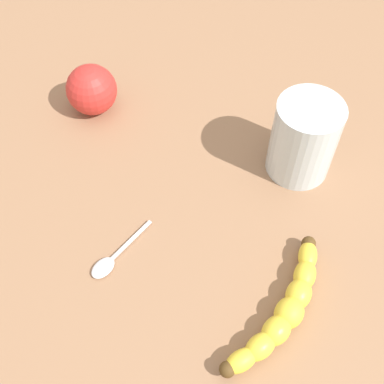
# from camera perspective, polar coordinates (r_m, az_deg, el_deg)

# --- Properties ---
(wooden_tabletop) EXTENTS (1.20, 1.20, 0.03)m
(wooden_tabletop) POSITION_cam_1_polar(r_m,az_deg,el_deg) (0.73, 1.67, -3.04)
(wooden_tabletop) COLOR #956B4C
(wooden_tabletop) RESTS_ON ground
(banana) EXTENTS (0.11, 0.20, 0.04)m
(banana) POSITION_cam_1_polar(r_m,az_deg,el_deg) (0.64, 10.52, -13.15)
(banana) COLOR yellow
(banana) RESTS_ON wooden_tabletop
(smoothie_glass) EXTENTS (0.10, 0.10, 0.13)m
(smoothie_glass) POSITION_cam_1_polar(r_m,az_deg,el_deg) (0.74, 12.65, 5.71)
(smoothie_glass) COLOR silver
(smoothie_glass) RESTS_ON wooden_tabletop
(apple_fruit) EXTENTS (0.08, 0.08, 0.08)m
(apple_fruit) POSITION_cam_1_polar(r_m,az_deg,el_deg) (0.83, -11.48, 11.46)
(apple_fruit) COLOR red
(apple_fruit) RESTS_ON wooden_tabletop
(teaspoon) EXTENTS (0.07, 0.10, 0.01)m
(teaspoon) POSITION_cam_1_polar(r_m,az_deg,el_deg) (0.68, -9.80, -8.19)
(teaspoon) COLOR silver
(teaspoon) RESTS_ON wooden_tabletop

